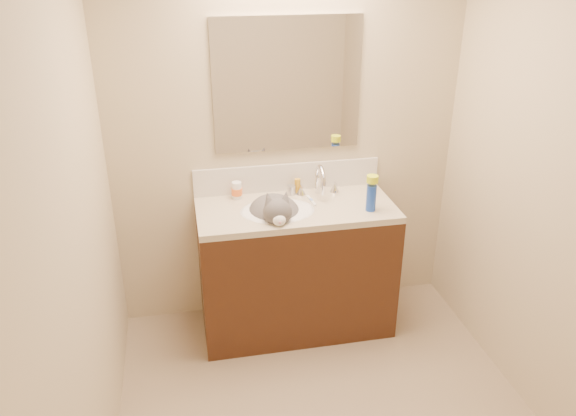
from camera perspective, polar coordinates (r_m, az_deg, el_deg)
name	(u,v)px	position (r m, az deg, el deg)	size (l,w,h in m)	color
room_shell	(348,165)	(2.28, 6.09, 4.32)	(2.24, 2.54, 2.52)	#BFAE8E
vanity_cabinet	(296,270)	(3.61, 0.78, -6.37)	(1.20, 0.55, 0.82)	#3A1E10
counter_slab	(296,210)	(3.41, 0.82, -0.18)	(1.20, 0.55, 0.04)	#C2B699
basin	(278,221)	(3.38, -1.06, -1.33)	(0.45, 0.36, 0.14)	white
faucet	(320,183)	(3.52, 3.23, 2.56)	(0.28, 0.20, 0.21)	silver
cat	(275,214)	(3.35, -1.32, -0.64)	(0.36, 0.45, 0.34)	#4E4C4E
backsplash	(288,177)	(3.60, -0.05, 3.16)	(1.20, 0.02, 0.18)	silver
mirror	(287,85)	(3.42, -0.05, 12.37)	(0.90, 0.02, 0.80)	white
pill_bottle	(237,190)	(3.50, -5.22, 1.80)	(0.06, 0.06, 0.11)	white
pill_label	(237,191)	(3.51, -5.22, 1.69)	(0.07, 0.07, 0.04)	orange
silver_jar	(291,190)	(3.55, 0.34, 1.83)	(0.05, 0.05, 0.06)	#B7B7BC
amber_bottle	(297,186)	(3.58, 0.97, 2.28)	(0.04, 0.04, 0.09)	gold
toothbrush	(311,200)	(3.47, 2.37, 0.77)	(0.02, 0.15, 0.01)	white
toothbrush_head	(311,200)	(3.47, 2.38, 0.80)	(0.01, 0.03, 0.01)	#7198F1
spray_can	(371,198)	(3.35, 8.45, 1.02)	(0.06, 0.06, 0.16)	#193FB0
spray_cap	(372,179)	(3.31, 8.58, 2.93)	(0.07, 0.07, 0.04)	#D0E918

